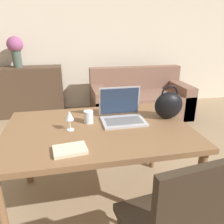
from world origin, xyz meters
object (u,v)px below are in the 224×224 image
at_px(drinking_glass, 89,117).
at_px(wine_glass, 69,116).
at_px(handbag, 169,105).
at_px(laptop, 122,111).
at_px(couch, 139,100).
at_px(flower_vase, 15,48).

xyz_separation_m(drinking_glass, wine_glass, (-0.15, -0.11, 0.06)).
bearing_deg(handbag, laptop, 172.28).
xyz_separation_m(couch, laptop, (-0.78, -1.83, 0.52)).
distance_m(wine_glass, flower_vase, 2.55).
xyz_separation_m(couch, flower_vase, (-2.00, 0.44, 0.87)).
bearing_deg(flower_vase, handbag, -55.25).
xyz_separation_m(laptop, drinking_glass, (-0.28, -0.02, -0.02)).
relative_size(couch, wine_glass, 10.72).
height_order(handbag, flower_vase, flower_vase).
xyz_separation_m(handbag, flower_vase, (-1.61, 2.33, 0.31)).
relative_size(laptop, flower_vase, 0.71).
bearing_deg(handbag, couch, 78.37).
relative_size(wine_glass, flower_vase, 0.31).
xyz_separation_m(couch, wine_glass, (-1.21, -1.96, 0.56)).
bearing_deg(couch, drinking_glass, -119.86).
height_order(laptop, handbag, handbag).
xyz_separation_m(wine_glass, flower_vase, (-0.79, 2.40, 0.32)).
height_order(laptop, wine_glass, laptop).
bearing_deg(flower_vase, couch, -12.47).
bearing_deg(couch, laptop, -113.09).
distance_m(laptop, drinking_glass, 0.28).
height_order(couch, drinking_glass, drinking_glass).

